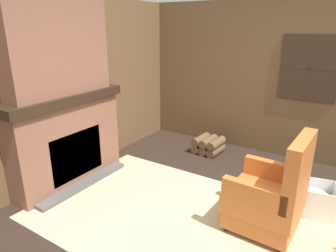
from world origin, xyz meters
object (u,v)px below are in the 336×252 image
at_px(armchair, 270,198).
at_px(storage_case, 83,84).
at_px(laundry_basket, 312,199).
at_px(oil_lamp_vase, 15,93).
at_px(firewood_stack, 208,145).

height_order(armchair, storage_case, storage_case).
distance_m(laundry_basket, oil_lamp_vase, 3.42).
height_order(armchair, laundry_basket, armchair).
height_order(firewood_stack, oil_lamp_vase, oil_lamp_vase).
bearing_deg(laundry_basket, armchair, -121.39).
height_order(armchair, firewood_stack, armchair).
relative_size(oil_lamp_vase, storage_case, 1.48).
distance_m(firewood_stack, laundry_basket, 1.92).
height_order(oil_lamp_vase, storage_case, oil_lamp_vase).
xyz_separation_m(firewood_stack, storage_case, (-1.17, -1.49, 1.13)).
xyz_separation_m(armchair, laundry_basket, (0.33, 0.55, -0.19)).
height_order(firewood_stack, storage_case, storage_case).
xyz_separation_m(firewood_stack, oil_lamp_vase, (-1.17, -2.43, 1.17)).
distance_m(armchair, firewood_stack, 2.01).
bearing_deg(firewood_stack, armchair, -47.20).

